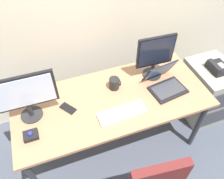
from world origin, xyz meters
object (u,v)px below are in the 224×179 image
at_px(monitor_side, 155,55).
at_px(monitor_main, 23,95).
at_px(trackball_mouse, 31,135).
at_px(desk_phone, 218,67).
at_px(laptop, 165,83).
at_px(keyboard, 122,113).
at_px(file_cabinet, 206,92).
at_px(coffee_mug, 114,83).
at_px(cell_phone, 68,108).

bearing_deg(monitor_side, monitor_main, -175.28).
bearing_deg(trackball_mouse, monitor_side, 14.31).
height_order(desk_phone, laptop, laptop).
distance_m(keyboard, trackball_mouse, 0.73).
distance_m(file_cabinet, coffee_mug, 1.17).
height_order(trackball_mouse, coffee_mug, coffee_mug).
xyz_separation_m(file_cabinet, monitor_side, (-0.68, 0.11, 0.63)).
relative_size(trackball_mouse, cell_phone, 0.77).
distance_m(file_cabinet, trackball_mouse, 1.91).
bearing_deg(desk_phone, keyboard, -169.55).
height_order(trackball_mouse, cell_phone, trackball_mouse).
relative_size(keyboard, trackball_mouse, 3.77).
relative_size(monitor_main, keyboard, 1.21).
bearing_deg(file_cabinet, laptop, -174.01).
bearing_deg(monitor_side, laptop, -79.58).
bearing_deg(keyboard, monitor_side, 37.05).
height_order(file_cabinet, monitor_main, monitor_main).
distance_m(monitor_main, coffee_mug, 0.78).
bearing_deg(coffee_mug, file_cabinet, -4.07).
bearing_deg(file_cabinet, trackball_mouse, -174.27).
bearing_deg(coffee_mug, trackball_mouse, -161.27).
distance_m(laptop, trackball_mouse, 1.22).
bearing_deg(keyboard, cell_phone, 153.34).
bearing_deg(keyboard, trackball_mouse, 177.21).
xyz_separation_m(monitor_main, coffee_mug, (0.75, 0.06, -0.20)).
relative_size(monitor_side, cell_phone, 3.05).
xyz_separation_m(laptop, cell_phone, (-0.89, 0.05, -0.05)).
bearing_deg(file_cabinet, desk_phone, -116.78).
relative_size(keyboard, laptop, 1.18).
bearing_deg(monitor_side, cell_phone, -171.36).
xyz_separation_m(desk_phone, cell_phone, (-1.53, 0.00, 0.01)).
distance_m(monitor_side, trackball_mouse, 1.24).
distance_m(file_cabinet, cell_phone, 1.59).
xyz_separation_m(laptop, coffee_mug, (-0.44, 0.14, 0.00)).
height_order(keyboard, laptop, laptop).
bearing_deg(monitor_main, monitor_side, 4.72).
bearing_deg(desk_phone, laptop, -175.40).
height_order(laptop, cell_phone, laptop).
bearing_deg(desk_phone, monitor_side, 168.99).
distance_m(file_cabinet, desk_phone, 0.38).
bearing_deg(monitor_main, desk_phone, -1.12).
bearing_deg(keyboard, desk_phone, 10.45).
relative_size(keyboard, coffee_mug, 3.71).
distance_m(file_cabinet, keyboard, 1.22).
height_order(monitor_main, coffee_mug, monitor_main).
bearing_deg(file_cabinet, cell_phone, -179.40).
bearing_deg(cell_phone, coffee_mug, -23.19).
bearing_deg(trackball_mouse, keyboard, -2.79).
distance_m(monitor_main, monitor_side, 1.15).
bearing_deg(laptop, desk_phone, 4.60).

